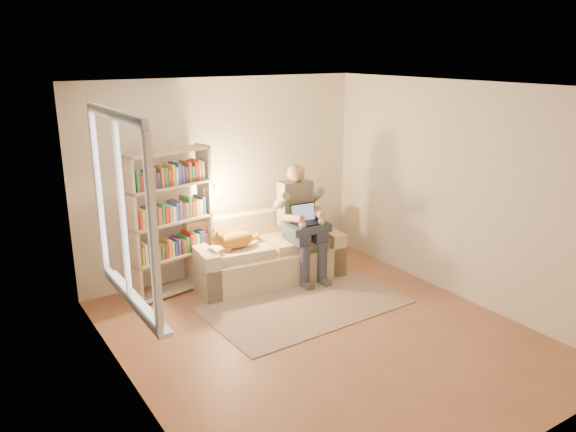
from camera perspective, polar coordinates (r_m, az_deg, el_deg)
floor at (r=6.15m, az=3.53°, el=-11.95°), size 4.50×4.50×0.00m
ceiling at (r=5.41m, az=4.03°, el=13.01°), size 4.00×4.50×0.02m
wall_left at (r=4.79m, az=-15.91°, el=-4.05°), size 0.02×4.50×2.60m
wall_right at (r=6.99m, az=17.08°, el=2.32°), size 0.02×4.50×2.60m
wall_back at (r=7.51m, az=-6.52°, el=3.92°), size 4.00×0.02×2.60m
wall_front at (r=4.18m, az=22.61°, el=-7.82°), size 4.00×0.02×2.60m
window at (r=4.96m, az=-16.09°, el=-2.42°), size 0.12×1.52×1.69m
sofa at (r=7.46m, az=-2.37°, el=-4.06°), size 2.04×1.07×0.83m
person at (r=7.36m, az=1.25°, el=0.01°), size 0.49×0.72×1.50m
cat at (r=7.06m, az=-5.49°, el=-2.42°), size 0.72×0.29×0.26m
blanket at (r=7.27m, az=2.05°, el=-1.04°), size 0.57×0.49×0.10m
laptop at (r=7.25m, az=2.02°, el=-0.20°), size 0.39×0.31×0.32m
bookshelf at (r=6.92m, az=-11.86°, el=0.04°), size 1.24×0.48×1.82m
rug at (r=6.78m, az=1.82°, el=-8.99°), size 2.38×1.46×0.01m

